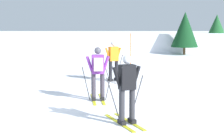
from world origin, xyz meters
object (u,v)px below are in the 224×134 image
at_px(skier_purple, 98,71).
at_px(conifer_far_left, 185,29).
at_px(skier_orange, 113,60).
at_px(trail_marker_pole, 130,49).
at_px(skier_black, 127,87).
at_px(conifer_far_centre, 217,29).

relative_size(skier_purple, conifer_far_left, 0.53).
relative_size(skier_orange, trail_marker_pole, 0.94).
height_order(skier_black, trail_marker_pole, trail_marker_pole).
bearing_deg(skier_purple, conifer_far_centre, 63.08).
relative_size(skier_purple, skier_orange, 1.00).
relative_size(skier_black, conifer_far_left, 0.53).
height_order(skier_orange, conifer_far_left, conifer_far_left).
height_order(skier_purple, trail_marker_pole, trail_marker_pole).
xyz_separation_m(conifer_far_left, conifer_far_centre, (3.33, 3.01, -0.07)).
xyz_separation_m(skier_purple, conifer_far_left, (5.90, 15.16, 0.97)).
bearing_deg(conifer_far_centre, skier_orange, -120.88).
distance_m(trail_marker_pole, conifer_far_centre, 12.02).
relative_size(trail_marker_pole, conifer_far_left, 0.56).
bearing_deg(trail_marker_pole, skier_purple, -99.21).
distance_m(skier_purple, conifer_far_centre, 20.40).
height_order(conifer_far_left, conifer_far_centre, conifer_far_left).
bearing_deg(skier_orange, skier_black, -86.73).
xyz_separation_m(trail_marker_pole, conifer_far_centre, (7.76, 9.13, 0.95)).
bearing_deg(conifer_far_left, skier_black, -106.09).
xyz_separation_m(skier_black, conifer_far_left, (5.08, 17.60, 1.01)).
distance_m(skier_orange, trail_marker_pole, 5.58).
bearing_deg(skier_purple, conifer_far_left, 68.74).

